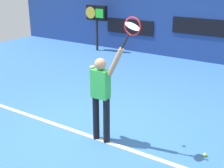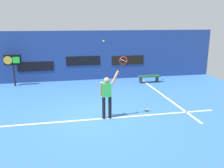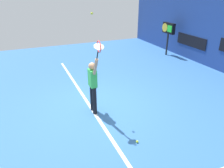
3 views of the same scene
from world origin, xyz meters
name	(u,v)px [view 3 (image 3 of 3)]	position (x,y,z in m)	size (l,w,h in m)	color
ground_plane	(98,106)	(0.00, 0.00, 0.00)	(18.00, 18.00, 0.00)	#3870B2
sponsor_banner_portside	(191,41)	(-3.00, 6.54, 1.02)	(2.20, 0.03, 0.60)	black
court_baseline	(91,107)	(0.00, -0.25, 0.01)	(10.00, 0.10, 0.01)	white
tennis_player	(93,84)	(0.33, -0.24, 1.01)	(0.74, 0.31, 1.95)	black
tennis_racket	(99,48)	(0.96, -0.24, 2.30)	(0.42, 0.27, 0.62)	black
tennis_ball	(92,13)	(0.23, -0.16, 3.07)	(0.07, 0.07, 0.07)	#CCE033
scoreboard_clock	(168,30)	(-4.20, 5.86, 1.48)	(0.96, 0.20, 1.88)	black
spare_ball	(137,142)	(2.23, 0.31, 0.03)	(0.07, 0.07, 0.07)	#CCE033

